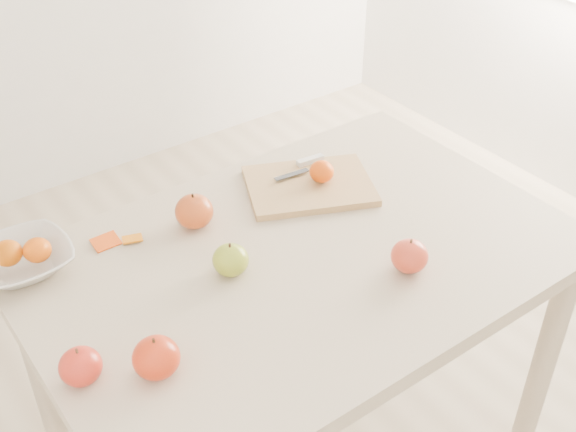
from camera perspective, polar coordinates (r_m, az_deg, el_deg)
table at (r=1.67m, az=1.02°, el=-5.52°), size 1.20×0.80×0.75m
cutting_board at (r=1.81m, az=1.70°, el=2.40°), size 0.37×0.33×0.02m
board_tangerine at (r=1.80m, az=2.68°, el=3.54°), size 0.06×0.06×0.05m
fruit_bowl at (r=1.64m, az=-20.19°, el=-3.30°), size 0.21×0.21×0.05m
bowl_tangerine_near at (r=1.63m, az=-21.29°, el=-2.75°), size 0.06×0.06×0.06m
bowl_tangerine_far at (r=1.62m, az=-19.20°, el=-2.55°), size 0.06×0.06×0.05m
orange_peel_a at (r=1.68m, az=-14.18°, el=-2.10°), size 0.06×0.05×0.01m
orange_peel_b at (r=1.68m, az=-12.19°, el=-1.83°), size 0.05×0.05×0.01m
paring_knife at (r=1.87m, az=1.53°, el=4.24°), size 0.17×0.05×0.01m
apple_green at (r=1.53m, az=-4.56°, el=-3.47°), size 0.08×0.08×0.07m
apple_red_e at (r=1.56m, az=9.58°, el=-3.14°), size 0.08×0.08×0.07m
apple_red_b at (r=1.34m, az=-10.37°, el=-10.95°), size 0.09×0.09×0.08m
apple_red_d at (r=1.36m, az=-16.07°, el=-11.35°), size 0.08×0.08×0.07m
apple_red_a at (r=1.67m, az=-7.43°, el=0.37°), size 0.09×0.09×0.08m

